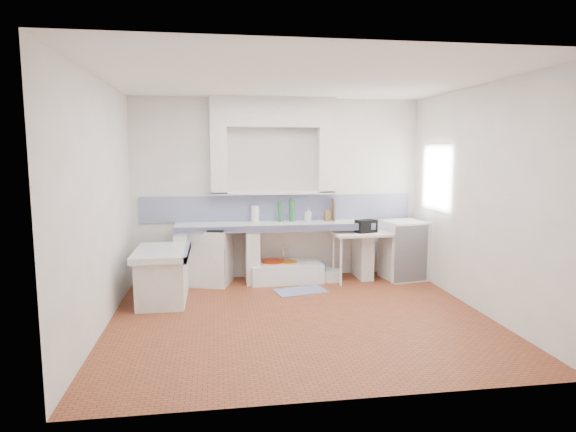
{
  "coord_description": "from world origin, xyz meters",
  "views": [
    {
      "loc": [
        -0.98,
        -5.58,
        1.99
      ],
      "look_at": [
        0.0,
        1.0,
        1.1
      ],
      "focal_mm": 30.36,
      "sensor_mm": 36.0,
      "label": 1
    }
  ],
  "objects": [
    {
      "name": "bucket_red",
      "position": [
        -0.13,
        1.72,
        0.16
      ],
      "size": [
        0.39,
        0.39,
        0.32
      ],
      "primitive_type": "cylinder",
      "rotation": [
        0.0,
        0.0,
        -0.16
      ],
      "color": "#BB2B06",
      "rests_on": "ground"
    },
    {
      "name": "soap_bottle",
      "position": [
        0.44,
        1.85,
        1.01
      ],
      "size": [
        0.12,
        0.13,
        0.21
      ],
      "primitive_type": "imported",
      "rotation": [
        0.0,
        0.0,
        -0.37
      ],
      "color": "white",
      "rests_on": "counter_slab"
    },
    {
      "name": "black_bag",
      "position": [
        1.27,
        1.48,
        0.86
      ],
      "size": [
        0.35,
        0.26,
        0.19
      ],
      "primitive_type": "cube",
      "rotation": [
        0.0,
        0.0,
        0.29
      ],
      "color": "black",
      "rests_on": "side_table"
    },
    {
      "name": "cutting_board",
      "position": [
        0.86,
        1.85,
        1.07
      ],
      "size": [
        0.06,
        0.24,
        0.33
      ],
      "primitive_type": "cube",
      "rotation": [
        0.0,
        0.0,
        -0.16
      ],
      "color": "olive",
      "rests_on": "counter_slab"
    },
    {
      "name": "peninsula_lip",
      "position": [
        -1.37,
        0.9,
        0.66
      ],
      "size": [
        0.04,
        1.1,
        0.1
      ],
      "primitive_type": "cube",
      "color": "navy",
      "rests_on": "ground"
    },
    {
      "name": "knife_block",
      "position": [
        0.75,
        1.82,
        0.99
      ],
      "size": [
        0.1,
        0.09,
        0.18
      ],
      "primitive_type": "cube",
      "rotation": [
        0.0,
        0.0,
        0.17
      ],
      "color": "olive",
      "rests_on": "counter_slab"
    },
    {
      "name": "counter_slab",
      "position": [
        -0.1,
        1.7,
        0.86
      ],
      "size": [
        3.0,
        0.6,
        0.08
      ],
      "primitive_type": "cube",
      "color": "white",
      "rests_on": "ground"
    },
    {
      "name": "counter_lip",
      "position": [
        -0.1,
        1.42,
        0.86
      ],
      "size": [
        3.0,
        0.04,
        0.1
      ],
      "primitive_type": "cube",
      "color": "navy",
      "rests_on": "ground"
    },
    {
      "name": "peninsula_base",
      "position": [
        -1.7,
        0.9,
        0.31
      ],
      "size": [
        0.6,
        1.0,
        0.62
      ],
      "primitive_type": "cube",
      "color": "white",
      "rests_on": "ground"
    },
    {
      "name": "side_table",
      "position": [
        1.23,
        1.48,
        0.38
      ],
      "size": [
        0.93,
        0.53,
        0.04
      ],
      "primitive_type": "cube",
      "rotation": [
        0.0,
        0.0,
        0.03
      ],
      "color": "white",
      "rests_on": "ground"
    },
    {
      "name": "water_bottle_a",
      "position": [
        -0.0,
        1.82,
        0.14
      ],
      "size": [
        0.08,
        0.08,
        0.28
      ],
      "primitive_type": "cylinder",
      "rotation": [
        0.0,
        0.0,
        0.09
      ],
      "color": "silver",
      "rests_on": "ground"
    },
    {
      "name": "ceiling",
      "position": [
        0.0,
        0.0,
        2.8
      ],
      "size": [
        4.5,
        4.5,
        0.0
      ],
      "primitive_type": "plane",
      "rotation": [
        3.14,
        0.0,
        0.0
      ],
      "color": "white",
      "rests_on": "ground"
    },
    {
      "name": "window_frame",
      "position": [
        2.42,
        1.2,
        1.6
      ],
      "size": [
        0.35,
        0.86,
        1.06
      ],
      "primitive_type": "cube",
      "color": "#3C2413",
      "rests_on": "ground"
    },
    {
      "name": "lace_valance",
      "position": [
        2.28,
        1.2,
        1.98
      ],
      "size": [
        0.01,
        0.84,
        0.24
      ],
      "primitive_type": "cube",
      "color": "white",
      "rests_on": "ground"
    },
    {
      "name": "backsplash",
      "position": [
        0.0,
        1.99,
        1.1
      ],
      "size": [
        4.27,
        0.03,
        0.4
      ],
      "primitive_type": "cube",
      "color": "navy",
      "rests_on": "ground"
    },
    {
      "name": "sink",
      "position": [
        0.06,
        1.66,
        0.13
      ],
      "size": [
        1.11,
        0.63,
        0.26
      ],
      "primitive_type": "cube",
      "rotation": [
        0.0,
        0.0,
        0.04
      ],
      "color": "white",
      "rests_on": "ground"
    },
    {
      "name": "paper_towel",
      "position": [
        -0.39,
        1.85,
        1.03
      ],
      "size": [
        0.14,
        0.14,
        0.25
      ],
      "primitive_type": "cylinder",
      "rotation": [
        0.0,
        0.0,
        -0.15
      ],
      "color": "white",
      "rests_on": "counter_slab"
    },
    {
      "name": "green_bottle_b",
      "position": [
        0.19,
        1.85,
        1.08
      ],
      "size": [
        0.1,
        0.1,
        0.35
      ],
      "primitive_type": "cylinder",
      "rotation": [
        0.0,
        0.0,
        0.3
      ],
      "color": "#256531",
      "rests_on": "counter_slab"
    },
    {
      "name": "wall_right",
      "position": [
        2.25,
        0.0,
        1.4
      ],
      "size": [
        0.0,
        4.5,
        4.5
      ],
      "primitive_type": "plane",
      "rotation": [
        1.57,
        0.0,
        -1.57
      ],
      "color": "white",
      "rests_on": "ground"
    },
    {
      "name": "stove",
      "position": [
        -1.09,
        1.68,
        0.42
      ],
      "size": [
        0.72,
        0.71,
        0.83
      ],
      "primitive_type": "cube",
      "rotation": [
        0.0,
        0.0,
        -0.28
      ],
      "color": "white",
      "rests_on": "ground"
    },
    {
      "name": "wall_back",
      "position": [
        0.0,
        2.0,
        1.4
      ],
      "size": [
        4.5,
        0.0,
        4.5
      ],
      "primitive_type": "plane",
      "rotation": [
        1.57,
        0.0,
        0.0
      ],
      "color": "white",
      "rests_on": "ground"
    },
    {
      "name": "water_bottle_b",
      "position": [
        0.1,
        1.85,
        0.15
      ],
      "size": [
        0.1,
        0.1,
        0.3
      ],
      "primitive_type": "cylinder",
      "rotation": [
        0.0,
        0.0,
        -0.35
      ],
      "color": "silver",
      "rests_on": "ground"
    },
    {
      "name": "rug",
      "position": [
        0.19,
        1.07,
        0.01
      ],
      "size": [
        0.79,
        0.55,
        0.01
      ],
      "primitive_type": "cube",
      "rotation": [
        0.0,
        0.0,
        0.21
      ],
      "color": "#414A9B",
      "rests_on": "ground"
    },
    {
      "name": "basin_white",
      "position": [
        0.74,
        1.62,
        0.08
      ],
      "size": [
        0.48,
        0.48,
        0.16
      ],
      "primitive_type": "cylinder",
      "rotation": [
        0.0,
        0.0,
        0.21
      ],
      "color": "white",
      "rests_on": "ground"
    },
    {
      "name": "wall_left",
      "position": [
        -2.25,
        0.0,
        1.4
      ],
      "size": [
        0.0,
        4.5,
        4.5
      ],
      "primitive_type": "plane",
      "rotation": [
        1.57,
        0.0,
        1.57
      ],
      "color": "white",
      "rests_on": "ground"
    },
    {
      "name": "bucket_orange",
      "position": [
        0.08,
        1.69,
        0.15
      ],
      "size": [
        0.39,
        0.39,
        0.3
      ],
      "primitive_type": "cylinder",
      "rotation": [
        0.0,
        0.0,
        0.24
      ],
      "color": "#CC6601",
      "rests_on": "ground"
    },
    {
      "name": "peninsula_top",
      "position": [
        -1.7,
        0.9,
        0.66
      ],
      "size": [
        0.7,
        1.1,
        0.08
      ],
      "primitive_type": "cube",
      "color": "white",
      "rests_on": "ground"
    },
    {
      "name": "alcove_mass",
      "position": [
        -0.1,
        1.88,
        2.58
      ],
      "size": [
        1.9,
        0.25,
        0.45
      ],
      "primitive_type": "cube",
      "color": "white",
      "rests_on": "ground"
    },
    {
      "name": "counter_pier_mid",
      "position": [
        -0.45,
        1.7,
        0.41
      ],
      "size": [
        0.2,
        0.55,
        0.82
      ],
      "primitive_type": "cube",
      "color": "white",
      "rests_on": "ground"
    },
    {
      "name": "wall_front",
      "position": [
        0.0,
        -2.0,
        1.4
      ],
      "size": [
        4.5,
        0.0,
        4.5
      ],
      "primitive_type": "plane",
      "rotation": [
        -1.57,
        0.0,
        0.0
      ],
      "color": "white",
      "rests_on": "ground"
    },
    {
      "name": "counter_pier_right",
      "position": [
        1.3,
        1.7,
        0.41
      ],
      "size": [
        0.2,
        0.55,
        0.82
      ],
      "primitive_type": "cube",
      "color": "white",
      "rests_on": "ground"
    },
    {
      "name": "green_bottle_a",
      "position": [
        0.0,
        1.85,
        1.05
      ],
      "size": [
        0.09,
        0.09,
        0.3
      ],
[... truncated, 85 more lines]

